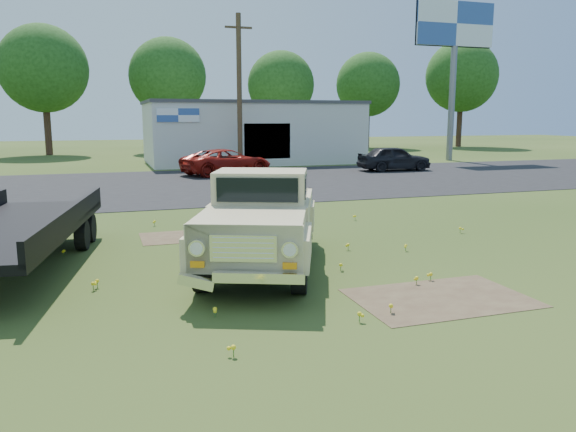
% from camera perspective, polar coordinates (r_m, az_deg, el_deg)
% --- Properties ---
extents(ground, '(140.00, 140.00, 0.00)m').
position_cam_1_polar(ground, '(12.09, 1.30, -4.80)').
color(ground, '#2C4215').
rests_on(ground, ground).
extents(asphalt_lot, '(90.00, 14.00, 0.02)m').
position_cam_1_polar(asphalt_lot, '(26.48, -9.71, 3.18)').
color(asphalt_lot, black).
rests_on(asphalt_lot, ground).
extents(dirt_patch_a, '(3.00, 2.00, 0.01)m').
position_cam_1_polar(dirt_patch_a, '(10.16, 15.23, -8.07)').
color(dirt_patch_a, brown).
rests_on(dirt_patch_a, ground).
extents(dirt_patch_b, '(2.20, 1.60, 0.01)m').
position_cam_1_polar(dirt_patch_b, '(14.95, -10.52, -2.08)').
color(dirt_patch_b, brown).
rests_on(dirt_patch_b, ground).
extents(commercial_building, '(14.20, 8.20, 4.15)m').
position_cam_1_polar(commercial_building, '(39.28, -3.76, 8.56)').
color(commercial_building, silver).
rests_on(commercial_building, ground).
extents(billboard, '(6.10, 0.45, 11.05)m').
position_cam_1_polar(billboard, '(42.78, 16.57, 16.94)').
color(billboard, slate).
rests_on(billboard, ground).
extents(utility_pole_mid, '(1.60, 0.30, 9.00)m').
position_cam_1_polar(utility_pole_mid, '(33.98, -4.96, 12.54)').
color(utility_pole_mid, '#462E20').
rests_on(utility_pole_mid, ground).
extents(treeline_c, '(7.04, 7.04, 10.47)m').
position_cam_1_polar(treeline_c, '(50.81, -23.60, 13.55)').
color(treeline_c, '#3D261B').
rests_on(treeline_c, ground).
extents(treeline_d, '(6.72, 6.72, 10.00)m').
position_cam_1_polar(treeline_d, '(51.96, -12.12, 13.70)').
color(treeline_d, '#3D261B').
rests_on(treeline_d, ground).
extents(treeline_e, '(6.08, 6.08, 9.04)m').
position_cam_1_polar(treeline_e, '(52.56, -0.72, 13.18)').
color(treeline_e, '#3D261B').
rests_on(treeline_e, ground).
extents(treeline_f, '(6.40, 6.40, 9.52)m').
position_cam_1_polar(treeline_f, '(58.65, 8.11, 13.07)').
color(treeline_f, '#3D261B').
rests_on(treeline_f, ground).
extents(treeline_g, '(7.36, 7.36, 10.95)m').
position_cam_1_polar(treeline_g, '(62.53, 17.24, 13.41)').
color(treeline_g, '#3D261B').
rests_on(treeline_g, ground).
extents(vintage_pickup_truck, '(4.13, 6.01, 2.03)m').
position_cam_1_polar(vintage_pickup_truck, '(11.56, -2.73, -0.34)').
color(vintage_pickup_truck, '#C3BA83').
rests_on(vintage_pickup_truck, ground).
extents(flatbed_trailer, '(3.59, 7.59, 1.99)m').
position_cam_1_polar(flatbed_trailer, '(12.73, -26.32, -0.52)').
color(flatbed_trailer, black).
rests_on(flatbed_trailer, ground).
extents(red_pickup, '(5.41, 3.68, 1.38)m').
position_cam_1_polar(red_pickup, '(30.61, -6.23, 5.46)').
color(red_pickup, maroon).
rests_on(red_pickup, ground).
extents(dark_sedan, '(4.29, 1.89, 1.43)m').
position_cam_1_polar(dark_sedan, '(33.27, 10.72, 5.76)').
color(dark_sedan, black).
rests_on(dark_sedan, ground).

